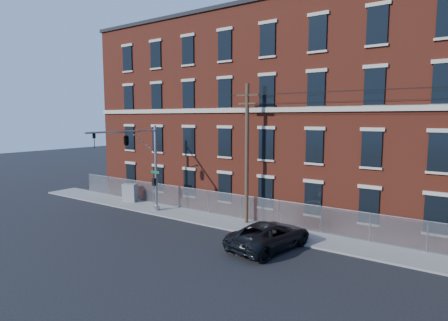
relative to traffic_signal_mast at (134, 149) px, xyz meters
name	(u,v)px	position (x,y,z in m)	size (l,w,h in m)	color
ground	(174,240)	(6.00, -2.18, -5.39)	(140.00, 140.00, 0.00)	black
sidewalk	(393,254)	(18.00, 2.82, -5.33)	(65.00, 3.00, 0.12)	gray
mill_building	(422,112)	(18.00, 11.75, 2.76)	(55.30, 14.32, 16.30)	maroon
chain_link_fence	(398,231)	(18.00, 4.12, -4.33)	(59.06, 0.06, 1.85)	#A5A8AD
traffic_signal_mast	(134,149)	(0.00, 0.00, 0.00)	(0.90, 6.75, 7.00)	#9EA0A5
utility_pole_near	(247,151)	(8.00, 3.42, -0.05)	(1.80, 0.28, 10.00)	#4F3827
pickup_truck	(270,235)	(11.73, -0.13, -4.58)	(2.67, 5.78, 1.61)	black
utility_cabinet	(130,193)	(-4.28, 3.22, -4.46)	(1.30, 0.65, 1.63)	gray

